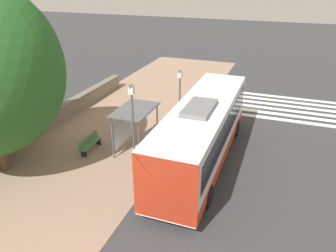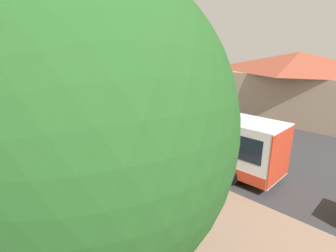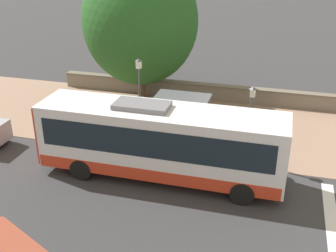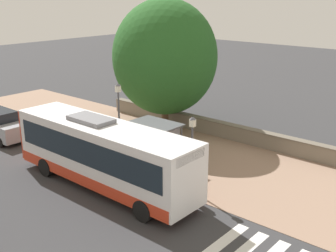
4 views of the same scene
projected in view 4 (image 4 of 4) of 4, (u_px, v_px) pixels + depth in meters
ground_plane at (130, 175)px, 22.88m from camera, size 120.00×120.00×0.00m
sidewalk_plaza at (182, 152)px, 26.13m from camera, size 9.00×44.00×0.02m
stone_wall at (219, 129)px, 28.90m from camera, size 0.60×20.00×1.05m
bus at (103, 153)px, 20.96m from camera, size 2.66×10.97×3.54m
bus_shelter at (157, 129)px, 23.71m from camera, size 1.85×2.85×2.52m
pedestrian at (193, 181)px, 19.71m from camera, size 0.34×0.24×1.77m
bench at (170, 142)px, 26.45m from camera, size 0.40×1.87×0.88m
street_lamp_near at (119, 116)px, 24.02m from camera, size 0.28×0.28×4.64m
street_lamp_far at (192, 148)px, 20.29m from camera, size 0.28×0.28×3.89m
shade_tree at (165, 57)px, 29.22m from camera, size 7.31×7.31×9.18m
parked_car_behind_bus at (1, 125)px, 28.25m from camera, size 1.98×4.51×1.95m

